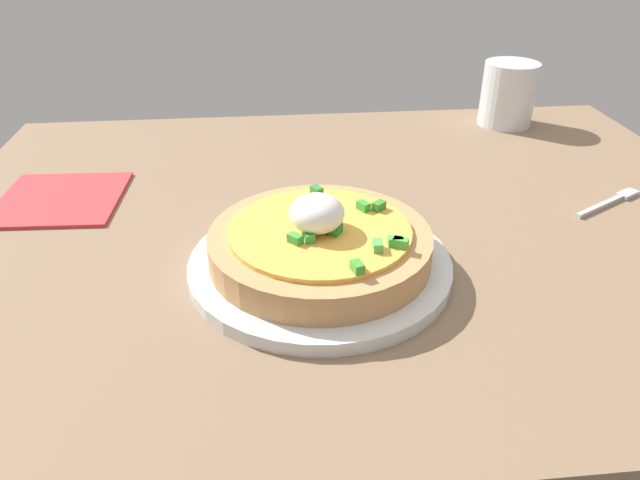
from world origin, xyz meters
TOP-DOWN VIEW (x-y plane):
  - dining_table at (0.00, 0.00)cm, footprint 91.37×69.60cm
  - plate at (-4.47, -10.64)cm, footprint 24.42×24.42cm
  - pizza at (-4.47, -10.66)cm, footprint 20.42×20.42cm
  - cup_near at (27.81, 27.24)cm, footprint 8.00×8.00cm
  - fork at (30.29, -0.06)cm, footprint 10.15×6.29cm
  - napkin at (-32.84, 6.91)cm, footprint 14.20×14.20cm

SIDE VIEW (x-z plane):
  - dining_table at x=0.00cm, z-range 0.00..2.07cm
  - napkin at x=-32.84cm, z-range 2.07..2.47cm
  - fork at x=30.29cm, z-range 2.07..2.57cm
  - plate at x=-4.47cm, z-range 2.07..3.35cm
  - pizza at x=-4.47cm, z-range 1.83..8.40cm
  - cup_near at x=27.81cm, z-range 1.57..10.89cm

